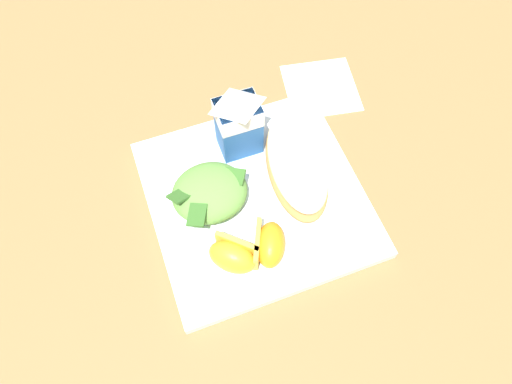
{
  "coord_description": "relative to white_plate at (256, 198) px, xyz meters",
  "views": [
    {
      "loc": [
        -0.1,
        -0.28,
        0.57
      ],
      "look_at": [
        0.0,
        0.0,
        0.03
      ],
      "focal_mm": 32.86,
      "sensor_mm": 36.0,
      "label": 1
    }
  ],
  "objects": [
    {
      "name": "cheesy_pizza_bread",
      "position": [
        0.06,
        0.02,
        0.03
      ],
      "size": [
        0.11,
        0.18,
        0.04
      ],
      "color": "#B77F42",
      "rests_on": "white_plate"
    },
    {
      "name": "white_plate",
      "position": [
        0.0,
        0.0,
        0.0
      ],
      "size": [
        0.28,
        0.28,
        0.02
      ],
      "primitive_type": "cube",
      "color": "silver",
      "rests_on": "ground"
    },
    {
      "name": "paper_napkin",
      "position": [
        0.17,
        0.15,
        -0.01
      ],
      "size": [
        0.13,
        0.13,
        0.0
      ],
      "primitive_type": "cube",
      "rotation": [
        0.0,
        0.0,
        -0.18
      ],
      "color": "white",
      "rests_on": "ground"
    },
    {
      "name": "ground",
      "position": [
        0.0,
        0.0,
        -0.01
      ],
      "size": [
        3.0,
        3.0,
        0.0
      ],
      "primitive_type": "plane",
      "color": "olive"
    },
    {
      "name": "orange_wedge_middle",
      "position": [
        -0.01,
        -0.08,
        0.03
      ],
      "size": [
        0.06,
        0.07,
        0.04
      ],
      "color": "orange",
      "rests_on": "white_plate"
    },
    {
      "name": "milk_carton",
      "position": [
        0.01,
        0.08,
        0.07
      ],
      "size": [
        0.06,
        0.05,
        0.11
      ],
      "color": "#23569E",
      "rests_on": "white_plate"
    },
    {
      "name": "green_salad_pile",
      "position": [
        -0.06,
        0.02,
        0.03
      ],
      "size": [
        0.11,
        0.1,
        0.05
      ],
      "color": "#5B8E3D",
      "rests_on": "white_plate"
    },
    {
      "name": "orange_wedge_front",
      "position": [
        -0.06,
        -0.08,
        0.03
      ],
      "size": [
        0.07,
        0.07,
        0.04
      ],
      "color": "orange",
      "rests_on": "white_plate"
    }
  ]
}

